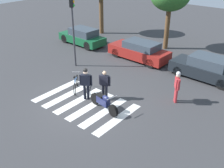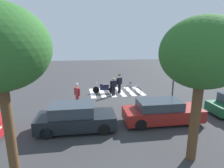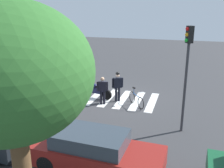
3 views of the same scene
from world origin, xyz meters
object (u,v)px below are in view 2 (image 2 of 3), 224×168
at_px(police_motorcycle, 104,88).
at_px(officer_on_foot, 113,86).
at_px(traffic_light_pole, 175,62).
at_px(leaning_bicycle, 133,89).
at_px(car_maroon_wagon, 162,112).
at_px(pedestrian_bystander, 77,93).
at_px(car_black_suv, 75,118).
at_px(officer_by_motorcycle, 119,82).

bearing_deg(police_motorcycle, officer_on_foot, 127.94).
bearing_deg(police_motorcycle, traffic_light_pole, 149.88).
bearing_deg(leaning_bicycle, car_maroon_wagon, 88.58).
distance_m(pedestrian_bystander, car_black_suv, 3.80).
bearing_deg(car_black_suv, leaning_bicycle, -129.58).
bearing_deg(car_maroon_wagon, police_motorcycle, -70.08).
relative_size(officer_on_foot, car_black_suv, 0.38).
xyz_separation_m(leaning_bicycle, car_black_suv, (5.13, 6.21, 0.32)).
height_order(leaning_bicycle, traffic_light_pole, traffic_light_pole).
relative_size(pedestrian_bystander, traffic_light_pole, 0.38).
height_order(officer_on_foot, pedestrian_bystander, pedestrian_bystander).
height_order(officer_on_foot, officer_by_motorcycle, officer_by_motorcycle).
bearing_deg(traffic_light_pole, leaning_bicycle, -43.30).
relative_size(pedestrian_bystander, car_maroon_wagon, 0.38).
height_order(police_motorcycle, officer_on_foot, officer_on_foot).
distance_m(car_maroon_wagon, car_black_suv, 4.98).
distance_m(officer_by_motorcycle, car_black_suv, 7.67).
xyz_separation_m(police_motorcycle, officer_by_motorcycle, (-1.41, 0.21, 0.61)).
xyz_separation_m(pedestrian_bystander, car_black_suv, (0.09, 3.78, -0.32)).
bearing_deg(pedestrian_bystander, car_black_suv, 88.69).
bearing_deg(police_motorcycle, car_maroon_wagon, 109.92).
bearing_deg(officer_on_foot, leaning_bicycle, -170.22).
height_order(police_motorcycle, car_maroon_wagon, car_maroon_wagon).
xyz_separation_m(car_maroon_wagon, car_black_suv, (4.98, -0.01, 0.02)).
relative_size(officer_by_motorcycle, car_black_suv, 0.43).
bearing_deg(officer_on_foot, officer_by_motorcycle, -135.26).
bearing_deg(car_black_suv, car_maroon_wagon, 179.83).
distance_m(car_black_suv, traffic_light_pole, 8.93).
xyz_separation_m(officer_on_foot, car_black_suv, (3.22, 5.88, -0.22)).
distance_m(police_motorcycle, leaning_bicycle, 2.69).
relative_size(police_motorcycle, car_black_suv, 0.49).
bearing_deg(traffic_light_pole, officer_on_foot, -25.15).
bearing_deg(officer_by_motorcycle, traffic_light_pole, 143.50).
relative_size(leaning_bicycle, officer_by_motorcycle, 0.75).
height_order(car_maroon_wagon, car_black_suv, car_black_suv).
xyz_separation_m(officer_on_foot, car_maroon_wagon, (-1.76, 5.90, -0.25)).
bearing_deg(car_black_suv, officer_by_motorcycle, -120.84).
distance_m(pedestrian_bystander, car_maroon_wagon, 6.20).
distance_m(officer_on_foot, car_black_suv, 6.71).
bearing_deg(leaning_bicycle, police_motorcycle, -12.48).
relative_size(officer_by_motorcycle, car_maroon_wagon, 0.40).
bearing_deg(car_maroon_wagon, officer_by_motorcycle, -80.92).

